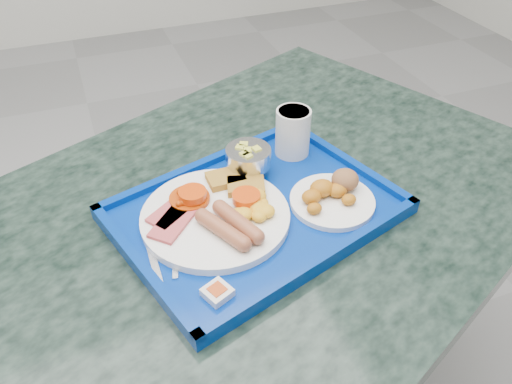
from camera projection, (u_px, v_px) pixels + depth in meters
table at (248, 277)px, 1.10m from camera, size 1.54×1.32×0.81m
tray at (256, 211)px, 0.94m from camera, size 0.58×0.50×0.03m
main_plate at (220, 212)px, 0.91m from camera, size 0.27×0.27×0.04m
bread_plate at (333, 195)px, 0.94m from camera, size 0.16×0.16×0.05m
fruit_bowl at (248, 158)px, 0.99m from camera, size 0.09×0.09×0.06m
juice_cup at (293, 131)px, 1.05m from camera, size 0.07×0.07×0.10m
spoon at (161, 233)px, 0.88m from camera, size 0.05×0.15×0.01m
knife at (153, 259)px, 0.83m from camera, size 0.01×0.17×0.00m
jam_packet at (217, 292)px, 0.77m from camera, size 0.05×0.05×0.02m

